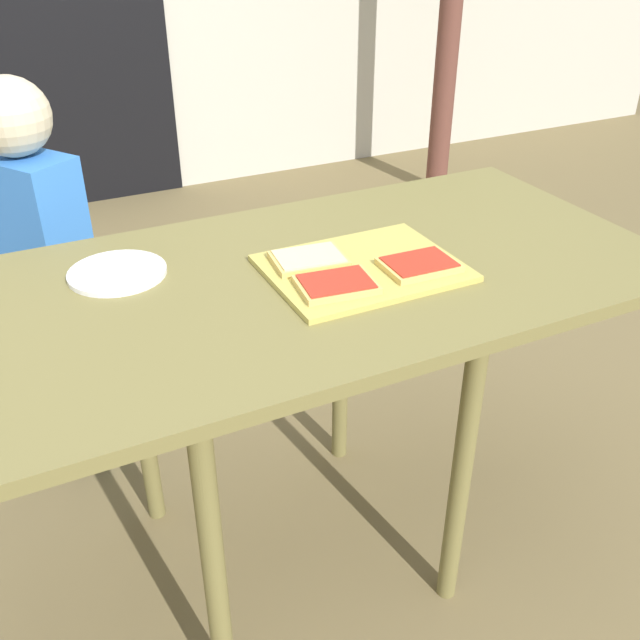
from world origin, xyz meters
The scene contains 8 objects.
ground_plane centered at (0.00, 0.00, 0.00)m, with size 16.00×16.00×0.00m, color brown.
dining_table centered at (0.00, 0.00, 0.69)m, with size 1.56×0.72×0.76m.
cutting_board centered at (0.15, -0.04, 0.77)m, with size 0.37×0.29×0.01m, color tan.
pizza_slice_near_right centered at (0.24, -0.10, 0.78)m, with size 0.15×0.11×0.02m.
pizza_slice_far_left centered at (0.06, 0.02, 0.78)m, with size 0.15×0.12×0.02m.
pizza_slice_near_left centered at (0.06, -0.10, 0.78)m, with size 0.15×0.12×0.02m.
plate_white_left centered at (-0.29, 0.16, 0.77)m, with size 0.19×0.19×0.01m, color white.
child_left centered at (-0.40, 0.60, 0.62)m, with size 0.25×0.28×1.07m.
Camera 1 is at (-0.48, -1.14, 1.40)m, focal length 40.05 mm.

